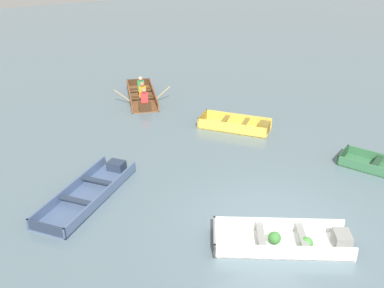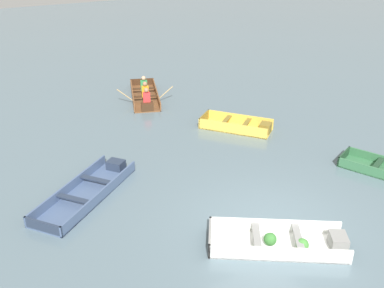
{
  "view_description": "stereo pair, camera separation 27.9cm",
  "coord_description": "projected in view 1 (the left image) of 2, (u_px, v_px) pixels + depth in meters",
  "views": [
    {
      "loc": [
        -6.14,
        -5.94,
        6.16
      ],
      "look_at": [
        0.32,
        4.18,
        0.35
      ],
      "focal_mm": 40.0,
      "sensor_mm": 36.0,
      "label": 1
    },
    {
      "loc": [
        -5.9,
        -6.09,
        6.16
      ],
      "look_at": [
        0.32,
        4.18,
        0.35
      ],
      "focal_mm": 40.0,
      "sensor_mm": 36.0,
      "label": 2
    }
  ],
  "objects": [
    {
      "name": "ground_plane",
      "position": [
        275.0,
        225.0,
        10.16
      ],
      "size": [
        80.0,
        80.0,
        0.0
      ],
      "primitive_type": "plane",
      "color": "slate"
    },
    {
      "name": "dinghy_white_foreground",
      "position": [
        288.0,
        240.0,
        9.44
      ],
      "size": [
        3.05,
        2.56,
        0.35
      ],
      "color": "white",
      "rests_on": "ground"
    },
    {
      "name": "skiff_yellow_near_moored",
      "position": [
        238.0,
        125.0,
        15.2
      ],
      "size": [
        2.27,
        2.58,
        0.38
      ],
      "color": "#E5BC47",
      "rests_on": "ground"
    },
    {
      "name": "skiff_slate_blue_far_moored",
      "position": [
        90.0,
        192.0,
        11.31
      ],
      "size": [
        3.36,
        2.88,
        0.3
      ],
      "color": "#475B7F",
      "rests_on": "ground"
    },
    {
      "name": "rowboat_wooden_brown_with_crew",
      "position": [
        142.0,
        96.0,
        17.86
      ],
      "size": [
        2.42,
        3.57,
        0.9
      ],
      "color": "brown",
      "rests_on": "ground"
    }
  ]
}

